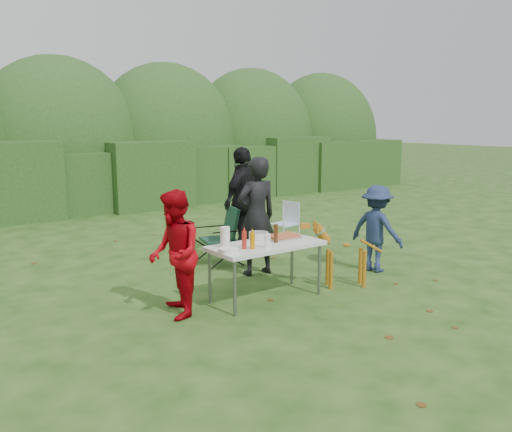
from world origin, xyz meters
TOP-DOWN VIEW (x-y plane):
  - ground at (0.00, 0.00)m, footprint 80.00×80.00m
  - hedge_row at (0.00, 8.00)m, footprint 22.00×1.40m
  - shrub_backdrop at (0.00, 9.60)m, footprint 20.00×2.60m
  - folding_table at (-0.31, 0.10)m, footprint 1.50×0.70m
  - person_cook at (0.28, 1.10)m, footprint 0.68×0.48m
  - person_red_jacket at (-1.55, 0.24)m, footprint 0.79×0.89m
  - person_black_puffy at (0.84, 2.23)m, footprint 1.18×0.85m
  - child at (1.86, 0.14)m, footprint 0.64×0.93m
  - dog at (0.92, -0.14)m, footprint 1.02×0.80m
  - camping_chair at (0.11, 1.89)m, footprint 0.71×0.71m
  - lawn_chair at (1.97, 2.49)m, footprint 0.53×0.53m
  - food_tray at (0.05, 0.20)m, footprint 0.45×0.30m
  - focaccia_bread at (0.05, 0.20)m, footprint 0.40×0.26m
  - mustard_bottle at (-0.62, -0.03)m, footprint 0.06×0.06m
  - ketchup_bottle at (-0.70, 0.04)m, footprint 0.06×0.06m
  - beer_bottle at (-0.17, 0.07)m, footprint 0.06×0.06m
  - paper_towel_roll at (-0.85, 0.23)m, footprint 0.12×0.12m
  - cup_stack at (-0.45, -0.11)m, footprint 0.08×0.08m
  - pasta_bowl at (-0.24, 0.35)m, footprint 0.26×0.26m
  - plate_stack at (-0.95, 0.00)m, footprint 0.24×0.24m

SIDE VIEW (x-z plane):
  - ground at x=0.00m, z-range 0.00..0.00m
  - lawn_chair at x=1.97m, z-range 0.00..0.77m
  - dog at x=0.92m, z-range 0.00..0.90m
  - camping_chair at x=0.11m, z-range 0.00..0.93m
  - child at x=1.86m, z-range 0.00..1.33m
  - folding_table at x=-0.31m, z-range 0.32..1.06m
  - food_tray at x=0.05m, z-range 0.74..0.76m
  - person_red_jacket at x=-1.55m, z-range 0.00..1.52m
  - plate_stack at x=-0.95m, z-range 0.74..0.79m
  - focaccia_bread at x=0.05m, z-range 0.76..0.80m
  - pasta_bowl at x=-0.24m, z-range 0.74..0.84m
  - cup_stack at x=-0.45m, z-range 0.74..0.92m
  - mustard_bottle at x=-0.62m, z-range 0.74..0.94m
  - hedge_row at x=0.00m, z-range 0.00..1.70m
  - ketchup_bottle at x=-0.70m, z-range 0.74..0.96m
  - beer_bottle at x=-0.17m, z-range 0.74..0.98m
  - paper_towel_roll at x=-0.85m, z-range 0.74..1.00m
  - person_cook at x=0.28m, z-range 0.00..1.78m
  - person_black_puffy at x=0.84m, z-range 0.00..1.86m
  - shrub_backdrop at x=0.00m, z-range 0.00..3.20m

